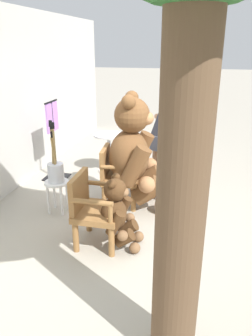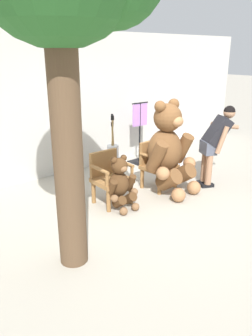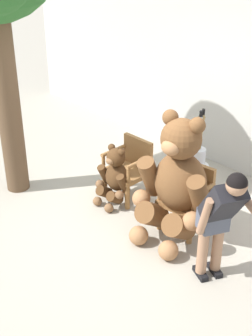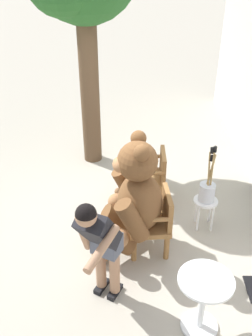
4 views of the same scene
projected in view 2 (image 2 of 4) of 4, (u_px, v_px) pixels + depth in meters
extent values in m
plane|color=#A8A091|center=(156.00, 204.00, 5.44)|extent=(60.00, 60.00, 0.00)
cube|color=beige|center=(78.00, 103.00, 6.74)|extent=(10.00, 0.16, 2.80)
cube|color=olive|center=(112.00, 181.00, 5.36)|extent=(0.57, 0.53, 0.07)
cylinder|color=olive|center=(109.00, 201.00, 5.14)|extent=(0.07, 0.07, 0.37)
cylinder|color=olive|center=(131.00, 193.00, 5.42)|extent=(0.07, 0.07, 0.37)
cylinder|color=olive|center=(94.00, 192.00, 5.45)|extent=(0.07, 0.07, 0.37)
cylinder|color=olive|center=(115.00, 186.00, 5.72)|extent=(0.07, 0.07, 0.37)
cube|color=olive|center=(103.00, 163.00, 5.44)|extent=(0.52, 0.07, 0.42)
cylinder|color=olive|center=(99.00, 169.00, 5.12)|extent=(0.06, 0.48, 0.06)
cylinder|color=olive|center=(107.00, 180.00, 5.01)|extent=(0.05, 0.05, 0.22)
cylinder|color=olive|center=(124.00, 163.00, 5.42)|extent=(0.06, 0.48, 0.06)
cylinder|color=olive|center=(132.00, 172.00, 5.31)|extent=(0.05, 0.05, 0.22)
cube|color=olive|center=(159.00, 167.00, 5.99)|extent=(0.61, 0.57, 0.07)
cylinder|color=olive|center=(160.00, 185.00, 5.77)|extent=(0.07, 0.07, 0.37)
cylinder|color=olive|center=(175.00, 178.00, 6.08)|extent=(0.07, 0.07, 0.37)
cylinder|color=olive|center=(142.00, 178.00, 6.05)|extent=(0.07, 0.07, 0.37)
cylinder|color=olive|center=(158.00, 172.00, 6.36)|extent=(0.07, 0.07, 0.37)
cube|color=olive|center=(150.00, 152.00, 6.07)|extent=(0.52, 0.11, 0.42)
cylinder|color=olive|center=(151.00, 157.00, 5.74)|extent=(0.10, 0.48, 0.06)
cylinder|color=olive|center=(160.00, 165.00, 5.64)|extent=(0.05, 0.05, 0.22)
cylinder|color=olive|center=(168.00, 151.00, 6.07)|extent=(0.10, 0.48, 0.06)
cylinder|color=olive|center=(177.00, 159.00, 5.97)|extent=(0.05, 0.05, 0.22)
ellipsoid|color=brown|center=(165.00, 151.00, 5.79)|extent=(0.72, 0.63, 0.77)
sphere|color=brown|center=(168.00, 118.00, 5.57)|extent=(0.49, 0.49, 0.49)
ellipsoid|color=#A47148|center=(177.00, 122.00, 5.44)|extent=(0.25, 0.20, 0.18)
sphere|color=black|center=(177.00, 121.00, 5.44)|extent=(0.07, 0.07, 0.07)
sphere|color=brown|center=(160.00, 107.00, 5.39)|extent=(0.19, 0.19, 0.19)
sphere|color=brown|center=(174.00, 104.00, 5.64)|extent=(0.19, 0.19, 0.19)
cylinder|color=brown|center=(157.00, 157.00, 5.47)|extent=(0.26, 0.45, 0.58)
sphere|color=#A47148|center=(163.00, 173.00, 5.44)|extent=(0.23, 0.23, 0.23)
cylinder|color=brown|center=(183.00, 148.00, 5.94)|extent=(0.26, 0.45, 0.58)
sphere|color=#A47148|center=(189.00, 163.00, 5.94)|extent=(0.23, 0.23, 0.23)
cylinder|color=brown|center=(169.00, 180.00, 5.61)|extent=(0.33, 0.50, 0.45)
sphere|color=#A47148|center=(178.00, 195.00, 5.51)|extent=(0.24, 0.24, 0.24)
cylinder|color=brown|center=(183.00, 174.00, 5.88)|extent=(0.33, 0.50, 0.45)
sphere|color=#A47148|center=(194.00, 188.00, 5.80)|extent=(0.24, 0.24, 0.24)
ellipsoid|color=#4C3019|center=(119.00, 184.00, 5.23)|extent=(0.36, 0.31, 0.41)
sphere|color=#4C3019|center=(119.00, 166.00, 5.11)|extent=(0.26, 0.26, 0.26)
ellipsoid|color=brown|center=(124.00, 169.00, 5.04)|extent=(0.12, 0.10, 0.10)
sphere|color=black|center=(124.00, 169.00, 5.03)|extent=(0.04, 0.04, 0.04)
sphere|color=#4C3019|center=(114.00, 160.00, 5.02)|extent=(0.10, 0.10, 0.10)
sphere|color=#4C3019|center=(124.00, 158.00, 5.14)|extent=(0.10, 0.10, 0.10)
cylinder|color=#4C3019|center=(112.00, 189.00, 5.06)|extent=(0.12, 0.23, 0.31)
sphere|color=brown|center=(115.00, 199.00, 5.05)|extent=(0.12, 0.12, 0.12)
cylinder|color=#4C3019|center=(131.00, 183.00, 5.29)|extent=(0.12, 0.23, 0.31)
sphere|color=brown|center=(134.00, 192.00, 5.29)|extent=(0.12, 0.12, 0.12)
cylinder|color=#4C3019|center=(119.00, 202.00, 5.13)|extent=(0.15, 0.26, 0.24)
sphere|color=brown|center=(124.00, 211.00, 5.07)|extent=(0.13, 0.13, 0.13)
cylinder|color=#4C3019|center=(130.00, 198.00, 5.26)|extent=(0.15, 0.26, 0.24)
sphere|color=brown|center=(135.00, 207.00, 5.21)|extent=(0.13, 0.13, 0.13)
cube|color=black|center=(207.00, 186.00, 6.13)|extent=(0.26, 0.18, 0.06)
cylinder|color=#A37556|center=(209.00, 163.00, 5.99)|extent=(0.12, 0.12, 0.82)
cube|color=black|center=(203.00, 182.00, 6.30)|extent=(0.26, 0.18, 0.06)
cylinder|color=#A37556|center=(205.00, 160.00, 6.15)|extent=(0.12, 0.12, 0.82)
cube|color=#4C5160|center=(208.00, 147.00, 5.98)|extent=(0.33, 0.37, 0.24)
cube|color=black|center=(217.00, 131.00, 5.91)|extent=(0.56, 0.49, 0.56)
sphere|color=#A37556|center=(229.00, 113.00, 5.85)|extent=(0.21, 0.21, 0.21)
sphere|color=black|center=(230.00, 111.00, 5.84)|extent=(0.21, 0.21, 0.21)
cylinder|color=#A37556|center=(225.00, 126.00, 6.12)|extent=(0.55, 0.32, 0.17)
cylinder|color=#A37556|center=(222.00, 140.00, 5.78)|extent=(0.24, 0.17, 0.50)
cylinder|color=white|center=(113.00, 159.00, 6.30)|extent=(0.34, 0.34, 0.03)
cylinder|color=white|center=(114.00, 168.00, 6.51)|extent=(0.04, 0.04, 0.43)
cylinder|color=white|center=(106.00, 170.00, 6.39)|extent=(0.04, 0.04, 0.43)
cylinder|color=white|center=(120.00, 171.00, 6.36)|extent=(0.04, 0.04, 0.43)
cylinder|color=white|center=(112.00, 173.00, 6.25)|extent=(0.04, 0.04, 0.43)
cylinder|color=silver|center=(113.00, 152.00, 6.25)|extent=(0.22, 0.22, 0.26)
cylinder|color=#997A47|center=(112.00, 141.00, 6.18)|extent=(0.06, 0.09, 0.55)
cylinder|color=black|center=(112.00, 124.00, 6.07)|extent=(0.05, 0.05, 0.09)
cylinder|color=#997A47|center=(113.00, 138.00, 6.15)|extent=(0.08, 0.06, 0.67)
cylinder|color=black|center=(113.00, 118.00, 6.03)|extent=(0.05, 0.05, 0.09)
cylinder|color=#997A47|center=(112.00, 138.00, 6.16)|extent=(0.10, 0.09, 0.66)
cylinder|color=black|center=(112.00, 118.00, 6.04)|extent=(0.05, 0.05, 0.09)
cylinder|color=#997A47|center=(112.00, 137.00, 6.18)|extent=(0.06, 0.04, 0.69)
cylinder|color=black|center=(112.00, 116.00, 6.05)|extent=(0.05, 0.05, 0.08)
cylinder|color=silver|center=(183.00, 136.00, 7.00)|extent=(0.56, 0.56, 0.03)
cylinder|color=silver|center=(182.00, 152.00, 7.12)|extent=(0.07, 0.07, 0.69)
cylinder|color=silver|center=(182.00, 166.00, 7.23)|extent=(0.40, 0.40, 0.03)
cylinder|color=brown|center=(68.00, 150.00, 3.52)|extent=(0.33, 0.33, 2.79)
cube|color=black|center=(139.00, 162.00, 7.54)|extent=(0.40, 0.40, 0.02)
cylinder|color=black|center=(140.00, 133.00, 7.32)|extent=(0.04, 0.04, 1.35)
cylinder|color=black|center=(140.00, 103.00, 7.09)|extent=(0.44, 0.03, 0.03)
cube|color=#B77AD1|center=(140.00, 115.00, 7.18)|extent=(0.40, 0.03, 0.48)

